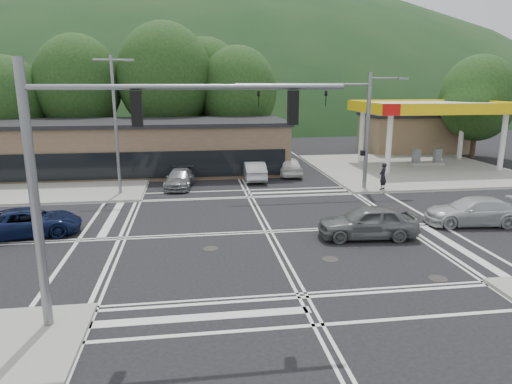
{
  "coord_description": "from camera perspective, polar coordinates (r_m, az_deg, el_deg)",
  "views": [
    {
      "loc": [
        -3.71,
        -21.57,
        7.32
      ],
      "look_at": [
        -0.23,
        2.81,
        1.4
      ],
      "focal_mm": 32.0,
      "sensor_mm": 36.0,
      "label": 1
    }
  ],
  "objects": [
    {
      "name": "tree_n_c",
      "position": [
        45.82,
        -2.27,
        12.47
      ],
      "size": [
        7.6,
        7.6,
        10.87
      ],
      "color": "#382619",
      "rests_on": "ground"
    },
    {
      "name": "sidewalk_nw",
      "position": [
        38.95,
        -24.82,
        1.54
      ],
      "size": [
        16.0,
        16.0,
        0.15
      ],
      "primitive_type": "cube",
      "color": "gray",
      "rests_on": "ground"
    },
    {
      "name": "car_queue_a",
      "position": [
        35.12,
        -0.27,
        2.71
      ],
      "size": [
        1.64,
        4.49,
        1.47
      ],
      "primitive_type": "imported",
      "rotation": [
        0.0,
        0.0,
        3.12
      ],
      "color": "#A4A5AB",
      "rests_on": "ground"
    },
    {
      "name": "tree_n_e",
      "position": [
        49.6,
        -6.31,
        13.23
      ],
      "size": [
        8.4,
        8.4,
        11.98
      ],
      "color": "#382619",
      "rests_on": "ground"
    },
    {
      "name": "tree_ne",
      "position": [
        49.98,
        26.02,
        10.49
      ],
      "size": [
        7.2,
        7.2,
        9.99
      ],
      "color": "#382619",
      "rests_on": "ground"
    },
    {
      "name": "car_silver_east",
      "position": [
        26.62,
        25.47,
        -2.18
      ],
      "size": [
        5.18,
        2.61,
        1.44
      ],
      "primitive_type": "imported",
      "rotation": [
        0.0,
        0.0,
        -1.69
      ],
      "color": "#B5B9BD",
      "rests_on": "ground"
    },
    {
      "name": "signal_mast_ne",
      "position": [
        31.7,
        11.7,
        9.18
      ],
      "size": [
        11.65,
        0.3,
        8.0
      ],
      "color": "slate",
      "rests_on": "ground"
    },
    {
      "name": "streetlight_nw",
      "position": [
        31.01,
        -17.07,
        8.73
      ],
      "size": [
        2.5,
        0.25,
        9.0
      ],
      "color": "slate",
      "rests_on": "ground"
    },
    {
      "name": "ground",
      "position": [
        23.08,
        1.56,
        -4.98
      ],
      "size": [
        120.0,
        120.0,
        0.0
      ],
      "primitive_type": "plane",
      "color": "black",
      "rests_on": "ground"
    },
    {
      "name": "commercial_row",
      "position": [
        39.17,
        -14.39,
        5.29
      ],
      "size": [
        24.0,
        8.0,
        4.0
      ],
      "primitive_type": "cube",
      "color": "brown",
      "rests_on": "ground"
    },
    {
      "name": "tree_n_b",
      "position": [
        45.63,
        -11.33,
        13.86
      ],
      "size": [
        9.0,
        9.0,
        12.98
      ],
      "color": "#382619",
      "rests_on": "ground"
    },
    {
      "name": "hill_north",
      "position": [
        111.87,
        -6.29,
        9.69
      ],
      "size": [
        252.0,
        126.0,
        140.0
      ],
      "primitive_type": "ellipsoid",
      "color": "#18371A",
      "rests_on": "ground"
    },
    {
      "name": "tree_n_a",
      "position": [
        46.71,
        -21.37,
        12.4
      ],
      "size": [
        8.0,
        8.0,
        11.75
      ],
      "color": "#382619",
      "rests_on": "ground"
    },
    {
      "name": "car_northbound",
      "position": [
        33.08,
        -9.52,
        1.68
      ],
      "size": [
        2.33,
        4.6,
        1.28
      ],
      "primitive_type": "imported",
      "rotation": [
        0.0,
        0.0,
        -0.13
      ],
      "color": "slate",
      "rests_on": "ground"
    },
    {
      "name": "tree_n_d",
      "position": [
        47.47,
        -28.67,
        10.11
      ],
      "size": [
        6.8,
        6.8,
        9.76
      ],
      "color": "#382619",
      "rests_on": "ground"
    },
    {
      "name": "pedestrian",
      "position": [
        32.42,
        15.58,
        1.91
      ],
      "size": [
        0.8,
        0.77,
        1.85
      ],
      "primitive_type": "imported",
      "rotation": [
        0.0,
        0.0,
        3.85
      ],
      "color": "black",
      "rests_on": "sidewalk_ne"
    },
    {
      "name": "convenience_store",
      "position": [
        52.54,
        18.9,
        6.88
      ],
      "size": [
        10.0,
        6.0,
        3.8
      ],
      "primitive_type": "cube",
      "color": "#846B4F",
      "rests_on": "ground"
    },
    {
      "name": "car_grey_center",
      "position": [
        22.6,
        13.76,
        -3.64
      ],
      "size": [
        4.88,
        2.3,
        1.61
      ],
      "primitive_type": "imported",
      "rotation": [
        0.0,
        0.0,
        -1.66
      ],
      "color": "slate",
      "rests_on": "ground"
    },
    {
      "name": "sidewalk_ne",
      "position": [
        41.71,
        18.7,
        2.8
      ],
      "size": [
        16.0,
        16.0,
        0.15
      ],
      "primitive_type": "cube",
      "color": "gray",
      "rests_on": "ground"
    },
    {
      "name": "car_blue_west",
      "position": [
        24.95,
        -26.5,
        -3.4
      ],
      "size": [
        5.17,
        3.04,
        1.35
      ],
      "primitive_type": "imported",
      "rotation": [
        0.0,
        0.0,
        1.74
      ],
      "color": "#0D173A",
      "rests_on": "ground"
    },
    {
      "name": "gas_station_canopy",
      "position": [
        42.94,
        21.02,
        9.6
      ],
      "size": [
        12.32,
        8.34,
        5.75
      ],
      "color": "silver",
      "rests_on": "ground"
    },
    {
      "name": "signal_mast_sw",
      "position": [
        13.81,
        -19.23,
        3.58
      ],
      "size": [
        9.14,
        0.28,
        8.0
      ],
      "color": "slate",
      "rests_on": "ground"
    },
    {
      "name": "car_queue_b",
      "position": [
        36.98,
        4.07,
        3.26
      ],
      "size": [
        1.95,
        4.5,
        1.51
      ],
      "primitive_type": "imported",
      "rotation": [
        0.0,
        0.0,
        3.1
      ],
      "color": "silver",
      "rests_on": "ground"
    }
  ]
}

